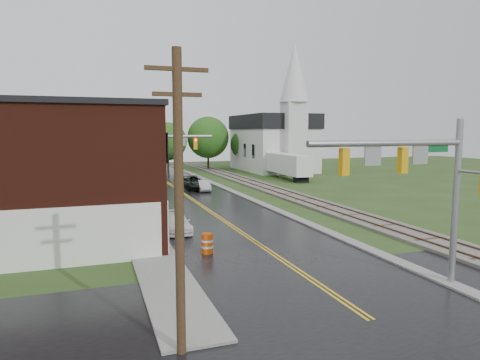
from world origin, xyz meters
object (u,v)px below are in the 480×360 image
utility_pole_a (179,199)px  utility_pole_b (124,157)px  utility_pole_c (111,147)px  sedan_silver (204,186)px  traffic_signal_far (158,150)px  construction_barrel (207,244)px  traffic_signal_near (417,173)px  pickup_white (176,223)px  suv_dark (193,183)px  tree_left_c (47,151)px  brick_building (31,175)px  church (276,136)px  semi_trailer (288,164)px  tree_left_e (94,146)px

utility_pole_a → utility_pole_b: bearing=90.0°
utility_pole_c → sedan_silver: utility_pole_c is taller
traffic_signal_far → sedan_silver: 10.22m
utility_pole_b → construction_barrel: size_ratio=8.08×
utility_pole_c → construction_barrel: 34.43m
traffic_signal_near → utility_pole_c: size_ratio=0.82×
pickup_white → suv_dark: bearing=75.4°
traffic_signal_near → utility_pole_a: size_ratio=0.82×
traffic_signal_near → pickup_white: traffic_signal_near is taller
tree_left_c → pickup_white: tree_left_c is taller
traffic_signal_near → utility_pole_b: size_ratio=0.82×
brick_building → construction_barrel: bearing=-28.7°
church → semi_trailer: bearing=-105.7°
church → semi_trailer: church is taller
church → construction_barrel: 49.86m
pickup_white → construction_barrel: size_ratio=3.67×
utility_pole_a → pickup_white: 16.39m
utility_pole_a → pickup_white: bearing=79.8°
traffic_signal_far → traffic_signal_near: bearing=-74.5°
traffic_signal_near → utility_pole_a: bearing=-169.0°
pickup_white → semi_trailer: size_ratio=0.38×
traffic_signal_near → semi_trailer: size_ratio=0.68×
brick_building → tree_left_c: 24.94m
traffic_signal_far → semi_trailer: size_ratio=0.68×
utility_pole_a → tree_left_c: (-7.05, 39.90, -0.21)m
sedan_silver → construction_barrel: size_ratio=3.25×
utility_pole_b → tree_left_c: utility_pole_b is taller
utility_pole_b → semi_trailer: size_ratio=0.83×
tree_left_e → sedan_silver: bearing=-46.2°
traffic_signal_near → semi_trailer: (13.13, 39.69, -2.86)m
traffic_signal_far → sedan_silver: bearing=49.1°
traffic_signal_near → tree_left_e: (-12.32, 43.90, -0.16)m
brick_building → traffic_signal_near: bearing=-39.2°
utility_pole_b → suv_dark: utility_pole_b is taller
utility_pole_c → tree_left_c: bearing=-149.8°
utility_pole_c → tree_left_c: 8.16m
church → utility_pole_c: bearing=-160.0°
utility_pole_a → pickup_white: size_ratio=2.20×
utility_pole_c → brick_building: bearing=-101.1°
church → tree_left_e: 29.91m
tree_left_c → suv_dark: (15.59, -4.12, -3.74)m
utility_pole_c → tree_left_c: size_ratio=1.18×
brick_building → utility_pole_b: 9.03m
traffic_signal_near → pickup_white: (-7.47, 13.62, -4.38)m
semi_trailer → construction_barrel: 37.49m
traffic_signal_far → pickup_white: bearing=-92.7°
brick_building → suv_dark: bearing=55.6°
traffic_signal_far → utility_pole_b: 6.01m
utility_pole_b → utility_pole_c: (0.00, 22.00, 0.00)m
suv_dark → tree_left_c: bearing=158.0°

